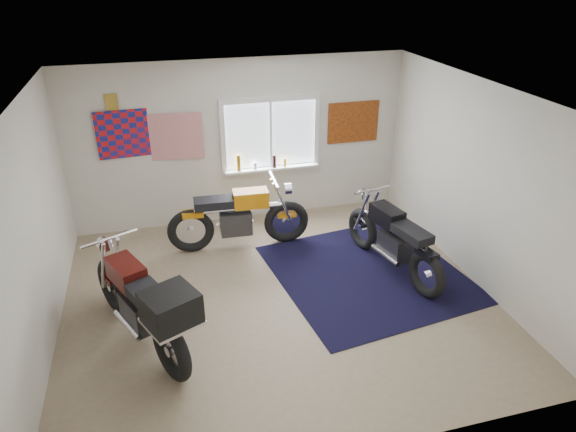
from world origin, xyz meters
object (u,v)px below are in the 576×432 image
object	(u,v)px
black_chrome_bike	(393,241)
maroon_tourer	(144,305)
navy_rug	(368,273)
yellow_triumph	(238,218)

from	to	relation	value
black_chrome_bike	maroon_tourer	world-z (taller)	maroon_tourer
navy_rug	maroon_tourer	distance (m)	3.21
navy_rug	yellow_triumph	size ratio (longest dim) A/B	1.18
yellow_triumph	maroon_tourer	bearing A→B (deg)	-121.92
navy_rug	black_chrome_bike	bearing A→B (deg)	2.93
yellow_triumph	black_chrome_bike	xyz separation A→B (m)	(2.00, -1.24, -0.01)
black_chrome_bike	navy_rug	bearing A→B (deg)	79.97
navy_rug	maroon_tourer	xyz separation A→B (m)	(-3.06, -0.79, 0.59)
navy_rug	black_chrome_bike	world-z (taller)	black_chrome_bike
navy_rug	maroon_tourer	world-z (taller)	maroon_tourer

